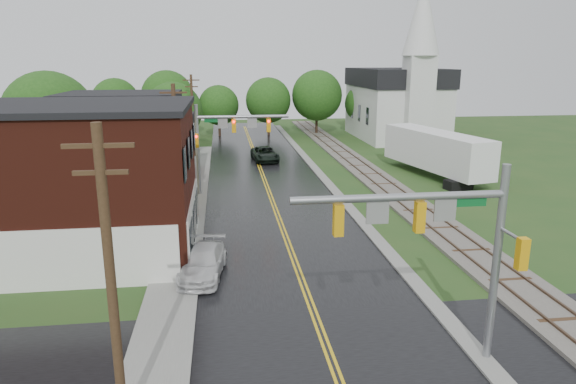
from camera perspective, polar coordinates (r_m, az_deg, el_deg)
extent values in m
cube|color=black|center=(44.87, -2.48, 0.90)|extent=(10.00, 90.00, 0.02)
cube|color=black|center=(19.06, 5.24, -19.10)|extent=(60.00, 9.00, 0.02)
cube|color=gray|center=(50.41, 3.16, 2.41)|extent=(0.80, 70.00, 0.12)
cube|color=gray|center=(39.96, -10.74, -1.05)|extent=(2.40, 50.00, 0.12)
cube|color=#49190F|center=(30.51, -24.02, 0.86)|extent=(14.00, 10.00, 8.00)
cube|color=silver|center=(29.91, -10.47, -3.33)|extent=(0.10, 9.50, 3.00)
cube|color=black|center=(29.90, -24.84, 8.61)|extent=(14.30, 10.30, 0.30)
cube|color=tan|center=(40.80, -17.63, 3.46)|extent=(8.00, 7.00, 6.40)
cube|color=#3F0F0C|center=(49.58, -14.64, 4.34)|extent=(7.00, 6.00, 4.40)
cube|color=silver|center=(72.77, 11.79, 8.64)|extent=(10.00, 16.00, 7.00)
cube|color=black|center=(72.47, 11.98, 12.34)|extent=(10.40, 16.40, 2.40)
cube|color=silver|center=(65.12, 14.18, 9.62)|extent=(3.20, 3.20, 11.00)
cone|color=silver|center=(65.11, 14.74, 18.41)|extent=(4.40, 4.40, 9.00)
cube|color=#59544C|center=(51.42, 8.22, 2.63)|extent=(3.20, 80.00, 0.20)
cube|color=#4C3828|center=(51.20, 7.44, 2.77)|extent=(0.10, 80.00, 0.12)
cube|color=#4C3828|center=(51.58, 8.99, 2.80)|extent=(0.10, 80.00, 0.12)
cylinder|color=gray|center=(19.30, 22.10, -7.66)|extent=(0.28, 0.28, 7.20)
cylinder|color=gray|center=(17.02, 12.30, -0.57)|extent=(7.20, 0.26, 0.26)
cube|color=orange|center=(17.46, 14.41, -2.71)|extent=(0.32, 0.30, 1.05)
cube|color=orange|center=(16.66, 5.61, -3.14)|extent=(0.32, 0.30, 1.05)
cube|color=gray|center=(17.74, 17.05, -1.95)|extent=(0.75, 0.06, 0.75)
cube|color=gray|center=(16.93, 9.91, -2.29)|extent=(0.75, 0.06, 0.75)
cube|color=#0C5926|center=(17.98, 19.20, -1.08)|extent=(1.40, 0.04, 0.30)
cylinder|color=gray|center=(41.10, -9.99, 4.56)|extent=(0.28, 0.28, 7.20)
cylinder|color=gray|center=(40.73, -5.04, 8.33)|extent=(7.20, 0.26, 0.26)
cube|color=orange|center=(40.78, -6.03, 7.33)|extent=(0.32, 0.30, 1.05)
cube|color=orange|center=(40.94, -2.17, 7.42)|extent=(0.32, 0.30, 1.05)
cube|color=gray|center=(40.75, -7.27, 7.57)|extent=(0.75, 0.06, 0.75)
cube|color=gray|center=(40.82, -4.00, 7.66)|extent=(0.75, 0.06, 0.75)
cube|color=#0C5926|center=(40.73, -8.30, 7.88)|extent=(1.40, 0.04, 0.30)
sphere|color=#FF0C0C|center=(40.57, -6.04, 7.76)|extent=(0.20, 0.20, 0.20)
cylinder|color=#382616|center=(15.08, -19.04, -9.90)|extent=(0.28, 0.28, 9.00)
cube|color=#382616|center=(13.99, -20.34, 4.85)|extent=(1.80, 0.12, 0.12)
cube|color=#382616|center=(14.11, -20.10, 2.05)|extent=(1.40, 0.12, 0.12)
cylinder|color=#382616|center=(36.11, -12.29, 4.55)|extent=(0.28, 0.28, 9.00)
cube|color=#382616|center=(35.67, -12.62, 10.73)|extent=(1.80, 0.12, 0.12)
cube|color=#382616|center=(35.71, -12.56, 9.61)|extent=(1.40, 0.12, 0.12)
cylinder|color=#382616|center=(57.86, -10.54, 8.26)|extent=(0.28, 0.28, 9.00)
cube|color=#382616|center=(57.59, -10.72, 12.12)|extent=(1.80, 0.12, 0.12)
cube|color=#382616|center=(57.62, -10.69, 11.43)|extent=(1.40, 0.12, 0.12)
cylinder|color=black|center=(48.48, -24.45, 2.70)|extent=(0.36, 0.36, 3.42)
sphere|color=#1D4614|center=(47.90, -24.97, 7.59)|extent=(7.60, 7.60, 7.60)
sphere|color=#1D4614|center=(47.41, -24.34, 6.79)|extent=(5.32, 5.32, 5.32)
cylinder|color=black|center=(55.22, -18.09, 4.20)|extent=(0.36, 0.36, 2.70)
sphere|color=#1D4614|center=(54.77, -18.36, 7.60)|extent=(6.00, 6.00, 6.00)
sphere|color=#1D4614|center=(54.33, -17.77, 7.03)|extent=(4.20, 4.20, 4.20)
cylinder|color=black|center=(60.39, -12.40, 5.49)|extent=(0.36, 0.36, 2.88)
sphere|color=#1D4614|center=(59.96, -12.58, 8.81)|extent=(6.40, 6.40, 6.40)
sphere|color=#1D4614|center=(59.57, -12.01, 8.27)|extent=(4.48, 4.48, 4.48)
imported|color=black|center=(54.92, -2.59, 4.21)|extent=(2.91, 5.57, 1.50)
imported|color=silver|center=(26.16, -9.41, -7.76)|extent=(2.64, 5.09, 1.41)
cube|color=black|center=(45.21, 18.38, 0.79)|extent=(2.38, 1.62, 0.80)
cylinder|color=gray|center=(52.69, 14.50, 2.94)|extent=(0.16, 0.16, 0.80)
cube|color=white|center=(49.28, 16.08, 4.51)|extent=(5.60, 13.71, 3.35)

